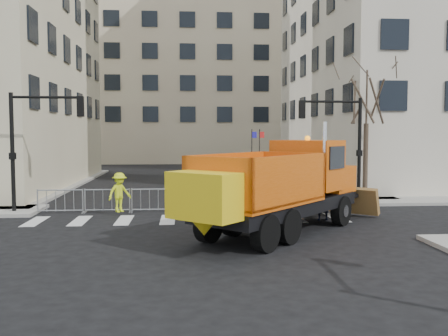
{
  "coord_description": "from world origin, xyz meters",
  "views": [
    {
      "loc": [
        -0.38,
        -15.26,
        3.61
      ],
      "look_at": [
        1.02,
        2.5,
        2.37
      ],
      "focal_mm": 40.0,
      "sensor_mm": 36.0,
      "label": 1
    }
  ],
  "objects": [
    {
      "name": "sidewalk_back",
      "position": [
        0.0,
        8.5,
        0.07
      ],
      "size": [
        64.0,
        5.0,
        0.15
      ],
      "primitive_type": "cube",
      "color": "gray",
      "rests_on": "ground"
    },
    {
      "name": "traffic_light_left",
      "position": [
        -8.0,
        7.5,
        2.7
      ],
      "size": [
        0.18,
        0.18,
        5.4
      ],
      "primitive_type": "cylinder",
      "color": "black",
      "rests_on": "ground"
    },
    {
      "name": "ground",
      "position": [
        0.0,
        0.0,
        0.0
      ],
      "size": [
        120.0,
        120.0,
        0.0
      ],
      "primitive_type": "plane",
      "color": "black",
      "rests_on": "ground"
    },
    {
      "name": "traffic_light_right",
      "position": [
        8.5,
        9.5,
        2.7
      ],
      "size": [
        0.18,
        0.18,
        5.4
      ],
      "primitive_type": "cylinder",
      "color": "black",
      "rests_on": "ground"
    },
    {
      "name": "cop_c",
      "position": [
        6.41,
        5.65,
        0.84
      ],
      "size": [
        1.06,
        0.86,
        1.68
      ],
      "primitive_type": "imported",
      "rotation": [
        0.0,
        0.0,
        3.69
      ],
      "color": "black",
      "rests_on": "ground"
    },
    {
      "name": "crowd_barriers",
      "position": [
        -0.75,
        7.6,
        0.55
      ],
      "size": [
        12.6,
        0.6,
        1.1
      ],
      "primitive_type": null,
      "color": "#9EA0A5",
      "rests_on": "ground"
    },
    {
      "name": "cop_a",
      "position": [
        5.31,
        4.87,
        0.89
      ],
      "size": [
        0.7,
        0.51,
        1.78
      ],
      "primitive_type": "imported",
      "rotation": [
        0.0,
        0.0,
        3.28
      ],
      "color": "black",
      "rests_on": "ground"
    },
    {
      "name": "newspaper_box",
      "position": [
        5.24,
        8.95,
        0.7
      ],
      "size": [
        0.57,
        0.54,
        1.1
      ],
      "primitive_type": "cube",
      "rotation": [
        0.0,
        0.0,
        -0.38
      ],
      "color": "#B40D12",
      "rests_on": "sidewalk_back"
    },
    {
      "name": "worker",
      "position": [
        -3.25,
        6.8,
        1.02
      ],
      "size": [
        1.27,
        1.22,
        1.74
      ],
      "primitive_type": "imported",
      "rotation": [
        0.0,
        0.0,
        0.71
      ],
      "color": "#DAF01C",
      "rests_on": "sidewalk_back"
    },
    {
      "name": "street_tree",
      "position": [
        9.2,
        10.5,
        3.75
      ],
      "size": [
        3.0,
        3.0,
        7.5
      ],
      "primitive_type": null,
      "color": "#382B21",
      "rests_on": "ground"
    },
    {
      "name": "building_far",
      "position": [
        0.0,
        52.0,
        12.0
      ],
      "size": [
        30.0,
        18.0,
        24.0
      ],
      "primitive_type": "cube",
      "color": "#C2AD94",
      "rests_on": "ground"
    },
    {
      "name": "cop_b",
      "position": [
        5.46,
        7.0,
        0.97
      ],
      "size": [
        1.08,
        0.93,
        1.95
      ],
      "primitive_type": "imported",
      "rotation": [
        0.0,
        0.0,
        3.36
      ],
      "color": "black",
      "rests_on": "ground"
    },
    {
      "name": "plow_truck",
      "position": [
        2.89,
        2.14,
        1.79
      ],
      "size": [
        8.94,
        9.59,
        4.03
      ],
      "rotation": [
        0.0,
        0.0,
        0.85
      ],
      "color": "black",
      "rests_on": "ground"
    }
  ]
}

